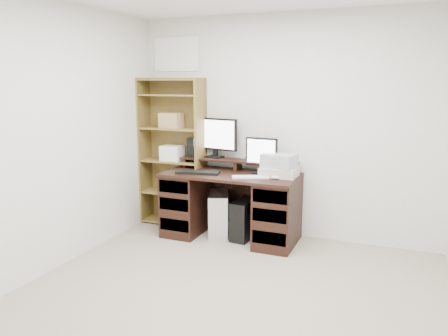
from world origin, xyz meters
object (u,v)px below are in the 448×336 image
Objects in this scene: monitor_small at (261,154)px; bookshelf at (173,151)px; tower_silver at (219,213)px; tower_black at (245,219)px; desk at (231,204)px; printer at (279,172)px; monitor_wide at (215,136)px.

bookshelf is (-1.16, 0.08, -0.05)m from monitor_small.
monitor_small is 0.81× the size of tower_silver.
tower_silver is at bearing -167.93° from monitor_small.
bookshelf is (-0.67, 0.15, 0.67)m from tower_silver.
tower_black is at bearing -146.39° from monitor_small.
desk is 3.05× the size of tower_silver.
bookshelf is at bearing 174.42° from printer.
monitor_wide is 1.46× the size of monitor_small.
bookshelf reaches higher than monitor_small.
monitor_small is 1.16m from bookshelf.
tower_silver is 1.06× the size of tower_black.
desk is 0.67m from monitor_small.
desk is 0.85m from monitor_wide.
tower_silver is at bearing -47.44° from monitor_wide.
bookshelf is (-1.00, 0.17, 0.69)m from tower_black.
monitor_small is at bearing 23.29° from desk.
printer reaches higher than tower_black.
printer is 0.78× the size of tower_silver.
tower_black is at bearing -178.11° from printer.
printer is (0.85, -0.22, -0.33)m from monitor_wide.
desk is 3.90× the size of printer.
monitor_small is 0.76m from tower_black.
printer is at bearing -4.17° from monitor_wide.
desk is 1.02m from bookshelf.
bookshelf is (-1.39, 0.16, 0.12)m from printer.
tower_black is (-0.38, -0.00, -0.57)m from printer.
monitor_wide is 0.58m from bookshelf.
tower_black is (0.46, -0.22, -0.91)m from monitor_wide.
tower_silver is (-0.49, -0.07, -0.72)m from monitor_small.
desk is at bearing -14.06° from bookshelf.
printer reaches higher than desk.
printer reaches higher than tower_silver.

